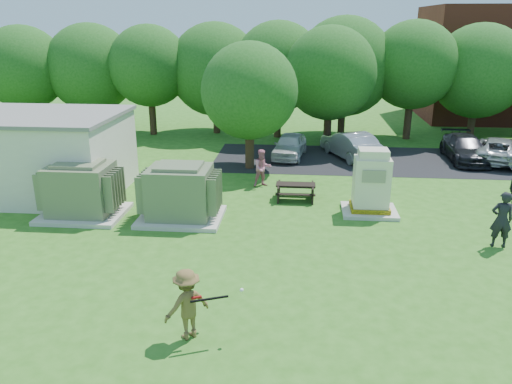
# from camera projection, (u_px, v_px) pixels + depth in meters

# --- Properties ---
(ground) EXTENTS (120.00, 120.00, 0.00)m
(ground) POSITION_uv_depth(u_px,v_px,m) (243.00, 282.00, 13.84)
(ground) COLOR #2D6619
(ground) RESTS_ON ground
(service_building) EXTENTS (10.00, 5.00, 3.20)m
(service_building) POSITION_uv_depth(u_px,v_px,m) (1.00, 155.00, 20.87)
(service_building) COLOR beige
(service_building) RESTS_ON ground
(parking_strip) EXTENTS (20.00, 6.00, 0.01)m
(parking_strip) POSITION_uv_depth(u_px,v_px,m) (406.00, 161.00, 25.96)
(parking_strip) COLOR #232326
(parking_strip) RESTS_ON ground
(transformer_left) EXTENTS (3.00, 2.40, 2.07)m
(transformer_left) POSITION_uv_depth(u_px,v_px,m) (81.00, 191.00, 18.33)
(transformer_left) COLOR beige
(transformer_left) RESTS_ON ground
(transformer_right) EXTENTS (3.00, 2.40, 2.07)m
(transformer_right) POSITION_uv_depth(u_px,v_px,m) (180.00, 194.00, 18.01)
(transformer_right) COLOR beige
(transformer_right) RESTS_ON ground
(generator_cabinet) EXTENTS (2.03, 1.66, 2.48)m
(generator_cabinet) POSITION_uv_depth(u_px,v_px,m) (371.00, 186.00, 18.56)
(generator_cabinet) COLOR beige
(generator_cabinet) RESTS_ON ground
(picnic_table) EXTENTS (1.58, 1.19, 0.68)m
(picnic_table) POSITION_uv_depth(u_px,v_px,m) (296.00, 190.00, 20.18)
(picnic_table) COLOR black
(picnic_table) RESTS_ON ground
(batter) EXTENTS (1.24, 1.18, 1.69)m
(batter) POSITION_uv_depth(u_px,v_px,m) (187.00, 304.00, 11.19)
(batter) COLOR brown
(batter) RESTS_ON ground
(person_by_generator) EXTENTS (0.71, 0.49, 1.86)m
(person_by_generator) POSITION_uv_depth(u_px,v_px,m) (502.00, 220.00, 15.78)
(person_by_generator) COLOR black
(person_by_generator) RESTS_ON ground
(person_at_picnic) EXTENTS (0.98, 0.88, 1.65)m
(person_at_picnic) POSITION_uv_depth(u_px,v_px,m) (262.00, 168.00, 21.75)
(person_at_picnic) COLOR #CD6C87
(person_at_picnic) RESTS_ON ground
(car_white) EXTENTS (2.00, 3.87, 1.26)m
(car_white) POSITION_uv_depth(u_px,v_px,m) (290.00, 145.00, 26.57)
(car_white) COLOR silver
(car_white) RESTS_ON ground
(car_silver_a) EXTENTS (3.13, 4.59, 1.43)m
(car_silver_a) POSITION_uv_depth(u_px,v_px,m) (350.00, 145.00, 26.36)
(car_silver_a) COLOR #A2A1A6
(car_silver_a) RESTS_ON ground
(car_dark) EXTENTS (1.89, 4.47, 1.29)m
(car_dark) POSITION_uv_depth(u_px,v_px,m) (465.00, 148.00, 25.89)
(car_dark) COLOR black
(car_dark) RESTS_ON ground
(car_silver_b) EXTENTS (3.59, 4.99, 1.26)m
(car_silver_b) POSITION_uv_depth(u_px,v_px,m) (498.00, 150.00, 25.71)
(car_silver_b) COLOR #ABAAAF
(car_silver_b) RESTS_ON ground
(batting_equipment) EXTENTS (1.13, 0.49, 0.19)m
(batting_equipment) POSITION_uv_depth(u_px,v_px,m) (212.00, 297.00, 10.94)
(batting_equipment) COLOR black
(batting_equipment) RESTS_ON ground
(tree_row) EXTENTS (41.30, 13.30, 7.30)m
(tree_row) POSITION_uv_depth(u_px,v_px,m) (307.00, 70.00, 29.79)
(tree_row) COLOR #47301E
(tree_row) RESTS_ON ground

